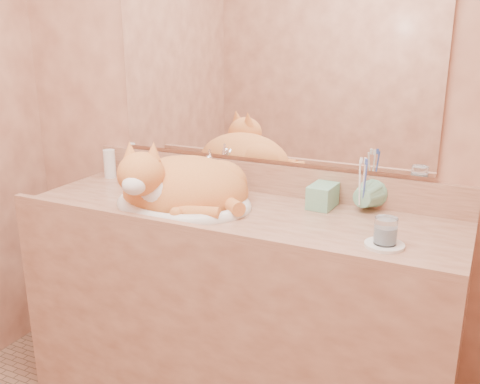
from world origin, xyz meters
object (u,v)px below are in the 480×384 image
at_px(sink_basin, 183,185).
at_px(soap_dispenser, 317,186).
at_px(water_glass, 386,231).
at_px(vanity_counter, 235,315).
at_px(cat, 180,184).
at_px(toothbrush_cup, 361,200).

relative_size(sink_basin, soap_dispenser, 2.67).
bearing_deg(water_glass, vanity_counter, 170.10).
distance_m(sink_basin, soap_dispenser, 0.49).
bearing_deg(water_glass, sink_basin, 174.23).
bearing_deg(cat, sink_basin, 41.33).
bearing_deg(vanity_counter, soap_dispenser, 24.11).
relative_size(toothbrush_cup, water_glass, 1.41).
bearing_deg(sink_basin, toothbrush_cup, 28.65).
relative_size(sink_basin, cat, 1.08).
distance_m(cat, soap_dispenser, 0.50).
distance_m(soap_dispenser, toothbrush_cup, 0.16).
distance_m(soap_dispenser, water_glass, 0.36).
xyz_separation_m(sink_basin, toothbrush_cup, (0.62, 0.19, -0.03)).
distance_m(vanity_counter, soap_dispenser, 0.60).
xyz_separation_m(vanity_counter, soap_dispenser, (0.27, 0.12, 0.52)).
xyz_separation_m(soap_dispenser, water_glass, (0.29, -0.22, -0.05)).
bearing_deg(toothbrush_cup, water_glass, -62.55).
height_order(sink_basin, soap_dispenser, soap_dispenser).
relative_size(vanity_counter, cat, 3.37).
xyz_separation_m(sink_basin, water_glass, (0.76, -0.08, -0.03)).
height_order(toothbrush_cup, water_glass, toothbrush_cup).
height_order(cat, soap_dispenser, cat).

